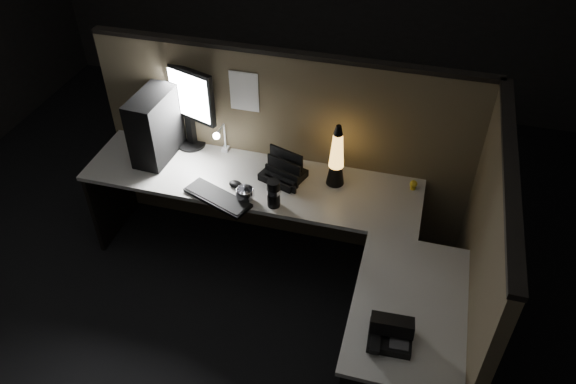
% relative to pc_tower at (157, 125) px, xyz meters
% --- Properties ---
extents(floor, '(6.00, 6.00, 0.00)m').
position_rel_pc_tower_xyz_m(floor, '(0.86, -0.71, -0.97)').
color(floor, black).
rests_on(floor, ground).
extents(room_shell, '(6.00, 6.00, 6.00)m').
position_rel_pc_tower_xyz_m(room_shell, '(0.86, -0.71, 0.65)').
color(room_shell, silver).
rests_on(room_shell, ground).
extents(partition_back, '(2.66, 0.06, 1.50)m').
position_rel_pc_tower_xyz_m(partition_back, '(0.86, 0.22, -0.22)').
color(partition_back, brown).
rests_on(partition_back, ground).
extents(partition_right, '(0.06, 1.66, 1.50)m').
position_rel_pc_tower_xyz_m(partition_right, '(2.19, -0.61, -0.22)').
color(partition_right, brown).
rests_on(partition_right, ground).
extents(desk, '(2.60, 1.60, 0.73)m').
position_rel_pc_tower_xyz_m(desk, '(1.04, -0.46, -0.39)').
color(desk, '#B5B2AB').
rests_on(desk, ground).
extents(pc_tower, '(0.23, 0.47, 0.48)m').
position_rel_pc_tower_xyz_m(pc_tower, '(0.00, 0.00, 0.00)').
color(pc_tower, black).
rests_on(pc_tower, desk).
extents(monitor, '(0.47, 0.21, 0.62)m').
position_rel_pc_tower_xyz_m(monitor, '(0.17, 0.17, 0.13)').
color(monitor, black).
rests_on(monitor, desk).
extents(keyboard, '(0.49, 0.32, 0.02)m').
position_rel_pc_tower_xyz_m(keyboard, '(0.57, -0.37, -0.23)').
color(keyboard, black).
rests_on(keyboard, desk).
extents(mouse, '(0.11, 0.09, 0.04)m').
position_rel_pc_tower_xyz_m(mouse, '(0.64, -0.22, -0.22)').
color(mouse, black).
rests_on(mouse, desk).
extents(clip_lamp, '(0.05, 0.19, 0.25)m').
position_rel_pc_tower_xyz_m(clip_lamp, '(0.44, 0.07, -0.10)').
color(clip_lamp, silver).
rests_on(clip_lamp, desk).
extents(organizer, '(0.32, 0.30, 0.20)m').
position_rel_pc_tower_xyz_m(organizer, '(0.92, -0.04, -0.20)').
color(organizer, black).
rests_on(organizer, desk).
extents(lava_lamp, '(0.12, 0.12, 0.45)m').
position_rel_pc_tower_xyz_m(lava_lamp, '(1.27, -0.00, -0.05)').
color(lava_lamp, black).
rests_on(lava_lamp, desk).
extents(travel_mug, '(0.09, 0.09, 0.20)m').
position_rel_pc_tower_xyz_m(travel_mug, '(0.94, -0.33, -0.14)').
color(travel_mug, black).
rests_on(travel_mug, desk).
extents(steel_mug, '(0.15, 0.15, 0.10)m').
position_rel_pc_tower_xyz_m(steel_mug, '(0.75, -0.34, -0.19)').
color(steel_mug, silver).
rests_on(steel_mug, desk).
extents(figurine, '(0.05, 0.05, 0.05)m').
position_rel_pc_tower_xyz_m(figurine, '(1.78, 0.07, -0.20)').
color(figurine, yellow).
rests_on(figurine, desk).
extents(pinned_paper, '(0.20, 0.00, 0.29)m').
position_rel_pc_tower_xyz_m(pinned_paper, '(0.59, 0.18, 0.25)').
color(pinned_paper, white).
rests_on(pinned_paper, partition_back).
extents(desk_phone, '(0.23, 0.23, 0.13)m').
position_rel_pc_tower_xyz_m(desk_phone, '(1.78, -1.15, -0.19)').
color(desk_phone, black).
rests_on(desk_phone, desk).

